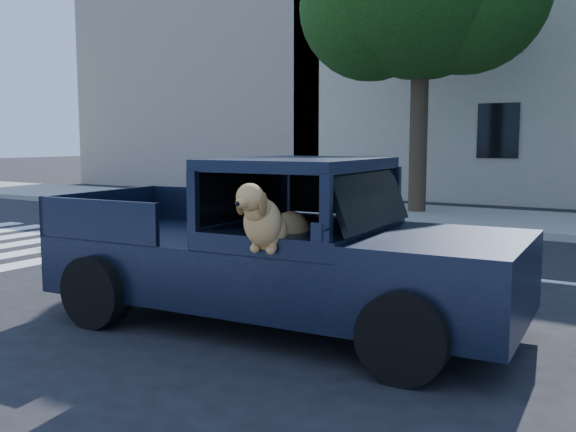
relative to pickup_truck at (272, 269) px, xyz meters
The scene contains 4 objects.
ground 2.03m from the pickup_truck, ahead, with size 120.00×120.00×0.00m, color black.
crosswalk 7.57m from the pickup_truck, 166.13° to the left, with size 5.50×4.00×0.01m, color silver, non-canonical shape.
building_left 21.57m from the pickup_truck, 127.89° to the left, with size 12.00×6.00×8.00m, color tan.
pickup_truck is the anchor object (origin of this frame).
Camera 1 is at (1.68, -5.83, 1.94)m, focal length 40.00 mm.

